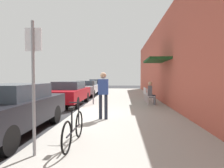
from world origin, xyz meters
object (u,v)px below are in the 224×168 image
Objects in this scene: parked_car_0 at (11,108)px; cafe_chair_2 at (146,93)px; parked_car_3 at (97,85)px; street_sign at (33,77)px; seated_patron_0 at (151,92)px; bicycle_0 at (74,129)px; cafe_chair_0 at (150,96)px; parked_car_2 at (87,88)px; parking_meter at (93,91)px; pedestrian_standing at (103,92)px; parked_car_1 at (69,93)px; cafe_chair_1 at (148,94)px.

parked_car_0 is 8.49m from cafe_chair_2.
cafe_chair_2 is (4.73, 7.05, -0.13)m from parked_car_0.
parked_car_3 is 5.06× the size of cafe_chair_2.
street_sign reaches higher than cafe_chair_2.
cafe_chair_2 is (-0.06, 1.72, -0.19)m from seated_patron_0.
bicycle_0 is 1.97× the size of cafe_chair_0.
parked_car_0 is at bearing -90.00° from parked_car_3.
parked_car_2 is 6.28m from parking_meter.
cafe_chair_2 is (3.18, 1.82, -0.26)m from parking_meter.
street_sign is 1.53× the size of pedestrian_standing.
parked_car_3 is 3.33× the size of parking_meter.
bicycle_0 is at bearing -84.90° from parking_meter.
seated_patron_0 is at bearing -4.84° from parked_car_1.
parked_car_1 is 3.33× the size of parking_meter.
cafe_chair_1 is 5.17m from pedestrian_standing.
street_sign is 1.46m from bicycle_0.
bicycle_0 is 8.48m from cafe_chair_2.
parking_meter is at bearing 73.50° from parked_car_0.
parked_car_3 is 13.07m from seated_patron_0.
seated_patron_0 is at bearing 48.05° from parked_car_0.
parking_meter is 0.51× the size of street_sign.
parked_car_2 is 3.41× the size of seated_patron_0.
seated_patron_0 is (4.79, 5.33, 0.06)m from parked_car_0.
parked_car_2 is 5.06× the size of cafe_chair_1.
bicycle_0 reaches higher than cafe_chair_0.
parked_car_0 is 5.74m from parked_car_1.
pedestrian_standing reaches higher than cafe_chair_0.
parked_car_0 is 2.98m from pedestrian_standing.
parked_car_2 is at bearing 90.00° from parked_car_1.
parked_car_1 is (0.00, 5.73, -0.02)m from parked_car_0.
parking_meter is 1.52× the size of cafe_chair_1.
street_sign reaches higher than parked_car_0.
parking_meter is (1.55, 5.23, 0.13)m from parked_car_0.
seated_patron_0 is 0.76× the size of pedestrian_standing.
bicycle_0 is 1.33× the size of seated_patron_0.
cafe_chair_2 is at bearing 90.04° from cafe_chair_0.
parked_car_0 is at bearing 154.49° from bicycle_0.
parked_car_0 is 17.49m from parked_car_3.
parked_car_1 is 4.81m from seated_patron_0.
parked_car_2 is 7.66m from seated_patron_0.
cafe_chair_2 is (4.73, -4.26, -0.09)m from parked_car_2.
cafe_chair_0 is (4.73, -0.40, -0.11)m from parked_car_1.
seated_patron_0 reaches higher than parked_car_1.
seated_patron_0 is at bearing -9.95° from cafe_chair_0.
street_sign is 8.55m from cafe_chair_1.
cafe_chair_0 is at bearing -89.96° from cafe_chair_2.
seated_patron_0 reaches higher than cafe_chair_2.
street_sign is 2.99× the size of cafe_chair_1.
parked_car_0 reaches higher than bicycle_0.
cafe_chair_1 is at bearing 90.07° from cafe_chair_0.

